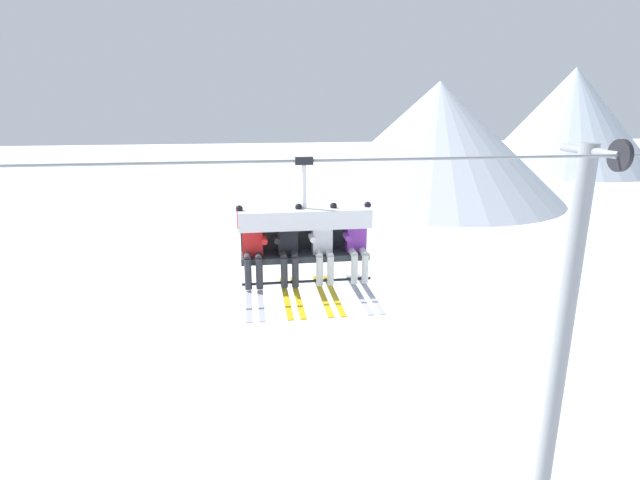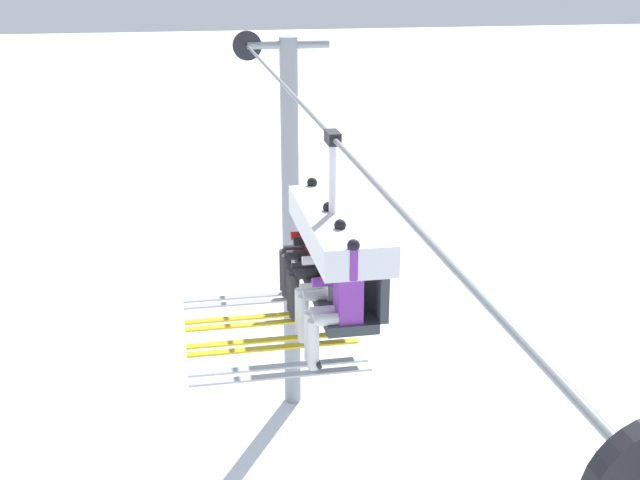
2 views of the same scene
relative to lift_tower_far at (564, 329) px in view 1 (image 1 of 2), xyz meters
name	(u,v)px [view 1 (image 1 of 2)]	position (x,y,z in m)	size (l,w,h in m)	color
mountain_peak_central	(437,141)	(10.79, 35.38, 0.99)	(22.82, 22.82, 10.44)	silver
mountain_peak_east	(570,120)	(34.84, 51.67, 2.16)	(21.43, 21.43, 12.80)	silver
lift_tower_far	(564,329)	(0.00, 0.00, 0.00)	(0.36, 1.88, 8.14)	gray
lift_cable	(211,162)	(-6.88, -0.78, 3.62)	(15.77, 0.05, 0.05)	gray
chairlift_chair	(304,225)	(-5.46, -0.71, 2.57)	(2.12, 0.74, 1.97)	#33383D
skier_red	(252,247)	(-6.31, -0.92, 2.30)	(0.48, 1.70, 1.34)	red
skier_black	(288,245)	(-5.74, -0.92, 2.30)	(0.48, 1.70, 1.34)	black
skier_white	(323,244)	(-5.17, -0.92, 2.30)	(0.48, 1.70, 1.34)	silver
skier_purple	(357,242)	(-4.61, -0.92, 2.30)	(0.48, 1.70, 1.34)	purple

